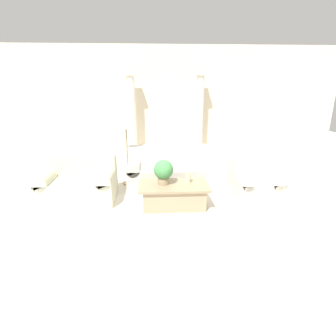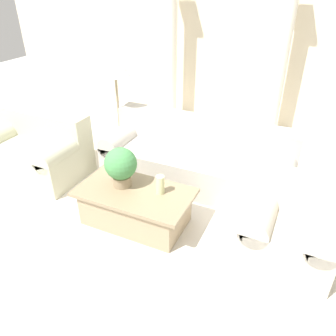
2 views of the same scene
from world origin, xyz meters
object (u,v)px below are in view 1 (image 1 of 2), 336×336
coffee_table (174,195)px  potted_plant (164,171)px  floor_lamp (126,126)px  loveseat (79,182)px  sofa_long (184,170)px  armchair (256,183)px

coffee_table → potted_plant: 0.49m
floor_lamp → coffee_table: bearing=-52.2°
loveseat → floor_lamp: size_ratio=0.90×
sofa_long → armchair: bearing=-34.6°
coffee_table → armchair: size_ratio=1.50×
sofa_long → armchair: size_ratio=2.94×
sofa_long → potted_plant: size_ratio=5.49×
potted_plant → armchair: bearing=5.3°
sofa_long → loveseat: 2.23m
loveseat → coffee_table: loveseat is taller
coffee_table → potted_plant: size_ratio=2.80×
sofa_long → coffee_table: sofa_long is taller
sofa_long → coffee_table: size_ratio=1.96×
coffee_table → sofa_long: bearing=74.1°
potted_plant → coffee_table: bearing=-14.3°
sofa_long → coffee_table: (-0.31, -1.10, -0.12)m
coffee_table → floor_lamp: size_ratio=0.82×
sofa_long → armchair: 1.57m
loveseat → armchair: (3.42, -0.20, -0.00)m
floor_lamp → armchair: floor_lamp is taller
armchair → coffee_table: bearing=-172.4°
sofa_long → loveseat: (-2.12, -0.69, 0.01)m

